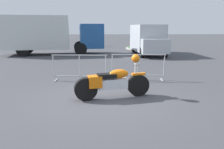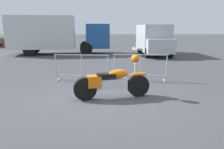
% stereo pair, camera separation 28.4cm
% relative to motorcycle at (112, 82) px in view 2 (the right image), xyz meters
% --- Properties ---
extents(ground_plane, '(120.00, 120.00, 0.00)m').
position_rel_motorcycle_xyz_m(ground_plane, '(-0.29, -0.16, -0.51)').
color(ground_plane, '#424247').
extents(motorcycle, '(2.34, 0.67, 1.33)m').
position_rel_motorcycle_xyz_m(motorcycle, '(0.00, 0.00, 0.00)').
color(motorcycle, black).
rests_on(motorcycle, ground).
extents(crowd_barrier_near, '(2.20, 0.63, 1.07)m').
position_rel_motorcycle_xyz_m(crowd_barrier_near, '(-1.19, 2.24, 0.05)').
color(crowd_barrier_near, '#9EA0A5').
rests_on(crowd_barrier_near, ground).
extents(crowd_barrier_far, '(2.20, 0.63, 1.07)m').
position_rel_motorcycle_xyz_m(crowd_barrier_far, '(1.19, 2.24, 0.05)').
color(crowd_barrier_far, '#9EA0A5').
rests_on(crowd_barrier_far, ground).
extents(box_truck, '(7.91, 3.14, 2.98)m').
position_rel_motorcycle_xyz_m(box_truck, '(-4.35, 11.20, 1.13)').
color(box_truck, silver).
rests_on(box_truck, ground).
extents(delivery_van, '(2.09, 5.04, 2.31)m').
position_rel_motorcycle_xyz_m(delivery_van, '(3.46, 10.73, 0.74)').
color(delivery_van, '#B2B7BC').
rests_on(delivery_van, ground).
extents(parked_car_red, '(2.34, 4.53, 1.47)m').
position_rel_motorcycle_xyz_m(parked_car_red, '(-10.24, 18.38, 0.24)').
color(parked_car_red, '#B21E19').
rests_on(parked_car_red, ground).
extents(parked_car_yellow, '(2.19, 4.24, 1.38)m').
position_rel_motorcycle_xyz_m(parked_car_yellow, '(-7.31, 18.45, 0.19)').
color(parked_car_yellow, yellow).
rests_on(parked_car_yellow, ground).
extents(pedestrian, '(0.47, 0.47, 1.69)m').
position_rel_motorcycle_xyz_m(pedestrian, '(-0.97, 18.90, 0.41)').
color(pedestrian, '#262838').
rests_on(pedestrian, ground).
extents(planter_island, '(3.85, 3.85, 1.25)m').
position_rel_motorcycle_xyz_m(planter_island, '(4.28, 15.06, -0.14)').
color(planter_island, '#ADA89E').
rests_on(planter_island, ground).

